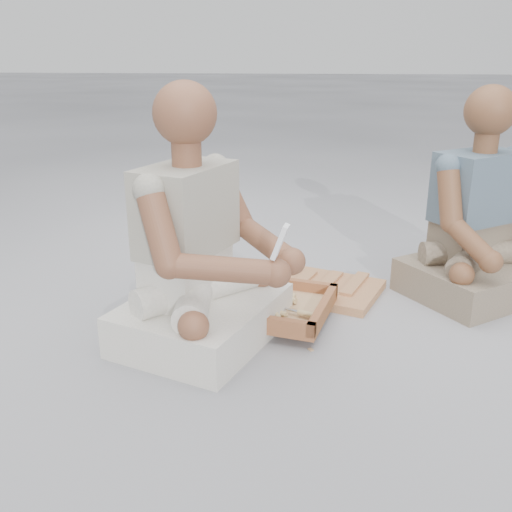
# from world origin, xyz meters

# --- Properties ---
(ground) EXTENTS (60.00, 60.00, 0.00)m
(ground) POSITION_xyz_m (0.00, 0.00, 0.00)
(ground) COLOR #A2A2A7
(ground) RESTS_ON ground
(carved_panel) EXTENTS (0.64, 0.53, 0.04)m
(carved_panel) POSITION_xyz_m (0.15, 0.51, 0.02)
(carved_panel) COLOR #8F5F37
(carved_panel) RESTS_ON ground
(tool_tray) EXTENTS (0.59, 0.51, 0.07)m
(tool_tray) POSITION_xyz_m (-0.05, 0.21, 0.06)
(tool_tray) COLOR brown
(tool_tray) RESTS_ON carved_panel
(chisel_0) EXTENTS (0.16, 0.17, 0.02)m
(chisel_0) POSITION_xyz_m (0.04, 0.37, 0.07)
(chisel_0) COLOR silver
(chisel_0) RESTS_ON tool_tray
(chisel_1) EXTENTS (0.09, 0.21, 0.02)m
(chisel_1) POSITION_xyz_m (-0.12, 0.39, 0.07)
(chisel_1) COLOR silver
(chisel_1) RESTS_ON tool_tray
(chisel_2) EXTENTS (0.21, 0.11, 0.02)m
(chisel_2) POSITION_xyz_m (0.10, 0.11, 0.08)
(chisel_2) COLOR silver
(chisel_2) RESTS_ON tool_tray
(chisel_3) EXTENTS (0.22, 0.07, 0.02)m
(chisel_3) POSITION_xyz_m (-0.01, 0.27, 0.07)
(chisel_3) COLOR silver
(chisel_3) RESTS_ON tool_tray
(chisel_4) EXTENTS (0.19, 0.14, 0.02)m
(chisel_4) POSITION_xyz_m (0.00, 0.13, 0.07)
(chisel_4) COLOR silver
(chisel_4) RESTS_ON tool_tray
(chisel_5) EXTENTS (0.20, 0.12, 0.02)m
(chisel_5) POSITION_xyz_m (-0.03, 0.21, 0.06)
(chisel_5) COLOR silver
(chisel_5) RESTS_ON tool_tray
(chisel_6) EXTENTS (0.07, 0.22, 0.02)m
(chisel_6) POSITION_xyz_m (0.05, 0.23, 0.07)
(chisel_6) COLOR silver
(chisel_6) RESTS_ON tool_tray
(chisel_7) EXTENTS (0.10, 0.21, 0.02)m
(chisel_7) POSITION_xyz_m (0.01, 0.09, 0.08)
(chisel_7) COLOR silver
(chisel_7) RESTS_ON tool_tray
(chisel_8) EXTENTS (0.18, 0.15, 0.02)m
(chisel_8) POSITION_xyz_m (0.04, 0.25, 0.08)
(chisel_8) COLOR silver
(chisel_8) RESTS_ON tool_tray
(chisel_9) EXTENTS (0.21, 0.08, 0.02)m
(chisel_9) POSITION_xyz_m (-0.06, 0.16, 0.07)
(chisel_9) COLOR silver
(chisel_9) RESTS_ON tool_tray
(wood_chip_0) EXTENTS (0.02, 0.02, 0.00)m
(wood_chip_0) POSITION_xyz_m (-0.39, -0.07, 0.00)
(wood_chip_0) COLOR tan
(wood_chip_0) RESTS_ON ground
(wood_chip_1) EXTENTS (0.02, 0.02, 0.00)m
(wood_chip_1) POSITION_xyz_m (0.14, 0.14, 0.00)
(wood_chip_1) COLOR tan
(wood_chip_1) RESTS_ON ground
(wood_chip_2) EXTENTS (0.02, 0.02, 0.00)m
(wood_chip_2) POSITION_xyz_m (0.10, 0.05, 0.00)
(wood_chip_2) COLOR tan
(wood_chip_2) RESTS_ON ground
(wood_chip_3) EXTENTS (0.02, 0.02, 0.00)m
(wood_chip_3) POSITION_xyz_m (-0.11, -0.07, 0.00)
(wood_chip_3) COLOR tan
(wood_chip_3) RESTS_ON ground
(wood_chip_4) EXTENTS (0.02, 0.02, 0.00)m
(wood_chip_4) POSITION_xyz_m (-0.36, 0.22, 0.00)
(wood_chip_4) COLOR tan
(wood_chip_4) RESTS_ON ground
(wood_chip_5) EXTENTS (0.02, 0.02, 0.00)m
(wood_chip_5) POSITION_xyz_m (-0.24, 0.24, 0.00)
(wood_chip_5) COLOR tan
(wood_chip_5) RESTS_ON ground
(wood_chip_6) EXTENTS (0.02, 0.02, 0.00)m
(wood_chip_6) POSITION_xyz_m (-0.23, 0.37, 0.00)
(wood_chip_6) COLOR tan
(wood_chip_6) RESTS_ON ground
(wood_chip_7) EXTENTS (0.02, 0.02, 0.00)m
(wood_chip_7) POSITION_xyz_m (0.15, -0.03, 0.00)
(wood_chip_7) COLOR tan
(wood_chip_7) RESTS_ON ground
(wood_chip_8) EXTENTS (0.02, 0.02, 0.00)m
(wood_chip_8) POSITION_xyz_m (-0.29, 0.04, 0.00)
(wood_chip_8) COLOR tan
(wood_chip_8) RESTS_ON ground
(wood_chip_9) EXTENTS (0.02, 0.02, 0.00)m
(wood_chip_9) POSITION_xyz_m (0.21, 0.46, 0.00)
(wood_chip_9) COLOR tan
(wood_chip_9) RESTS_ON ground
(wood_chip_10) EXTENTS (0.02, 0.02, 0.00)m
(wood_chip_10) POSITION_xyz_m (0.18, 0.60, 0.00)
(wood_chip_10) COLOR tan
(wood_chip_10) RESTS_ON ground
(wood_chip_11) EXTENTS (0.02, 0.02, 0.00)m
(wood_chip_11) POSITION_xyz_m (-0.28, 0.51, 0.00)
(wood_chip_11) COLOR tan
(wood_chip_11) RESTS_ON ground
(wood_chip_12) EXTENTS (0.02, 0.02, 0.00)m
(wood_chip_12) POSITION_xyz_m (0.09, 0.22, 0.00)
(wood_chip_12) COLOR tan
(wood_chip_12) RESTS_ON ground
(wood_chip_13) EXTENTS (0.02, 0.02, 0.00)m
(wood_chip_13) POSITION_xyz_m (-0.07, 0.15, 0.00)
(wood_chip_13) COLOR tan
(wood_chip_13) RESTS_ON ground
(wood_chip_14) EXTENTS (0.02, 0.02, 0.00)m
(wood_chip_14) POSITION_xyz_m (-0.28, 0.18, 0.00)
(wood_chip_14) COLOR tan
(wood_chip_14) RESTS_ON ground
(wood_chip_15) EXTENTS (0.02, 0.02, 0.00)m
(wood_chip_15) POSITION_xyz_m (0.22, 0.47, 0.00)
(wood_chip_15) COLOR tan
(wood_chip_15) RESTS_ON ground
(craftsman) EXTENTS (0.69, 0.71, 0.92)m
(craftsman) POSITION_xyz_m (-0.26, 0.02, 0.31)
(craftsman) COLOR silver
(craftsman) RESTS_ON ground
(companion) EXTENTS (0.72, 0.70, 0.88)m
(companion) POSITION_xyz_m (0.84, 0.57, 0.29)
(companion) COLOR gray
(companion) RESTS_ON ground
(mobile_phone) EXTENTS (0.06, 0.05, 0.11)m
(mobile_phone) POSITION_xyz_m (0.04, -0.15, 0.44)
(mobile_phone) COLOR white
(mobile_phone) RESTS_ON craftsman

